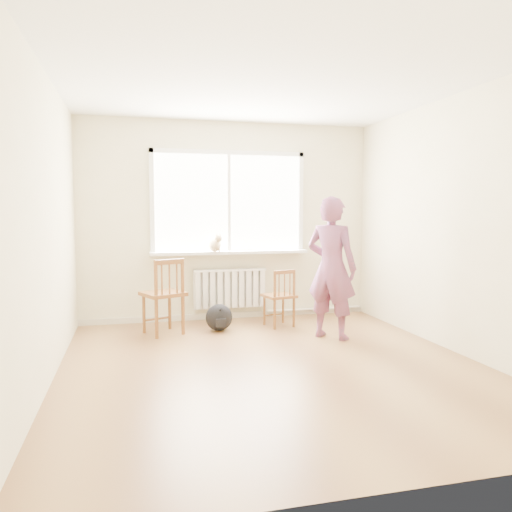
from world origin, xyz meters
TOP-DOWN VIEW (x-y plane):
  - floor at (0.00, 0.00)m, footprint 4.50×4.50m
  - ceiling at (0.00, 0.00)m, footprint 4.50×4.50m
  - back_wall at (0.00, 2.25)m, footprint 4.00×0.01m
  - window at (0.00, 2.22)m, footprint 2.12×0.05m
  - windowsill at (0.00, 2.14)m, footprint 2.15×0.22m
  - radiator at (0.00, 2.16)m, footprint 1.00×0.12m
  - heating_pipe at (1.25, 2.19)m, footprint 1.40×0.04m
  - baseboard at (0.00, 2.23)m, footprint 4.00×0.03m
  - chair_left at (-0.92, 1.51)m, footprint 0.59×0.58m
  - chair_right at (0.55, 1.57)m, footprint 0.44×0.42m
  - person at (0.95, 0.87)m, footprint 0.70×0.71m
  - cat at (-0.22, 2.06)m, footprint 0.22×0.37m
  - backpack at (-0.26, 1.54)m, footprint 0.35×0.27m

SIDE VIEW (x-z plane):
  - floor at x=0.00m, z-range 0.00..0.00m
  - baseboard at x=0.00m, z-range 0.00..0.08m
  - heating_pipe at x=1.25m, z-range 0.06..0.10m
  - backpack at x=-0.26m, z-range 0.00..0.33m
  - chair_right at x=0.55m, z-range 0.00..0.75m
  - radiator at x=0.00m, z-range 0.16..0.71m
  - chair_left at x=-0.92m, z-range 0.00..0.93m
  - person at x=0.95m, z-range 0.00..1.66m
  - windowsill at x=0.00m, z-range 0.91..0.95m
  - cat at x=-0.22m, z-range 0.93..1.18m
  - back_wall at x=0.00m, z-range 0.00..2.70m
  - window at x=0.00m, z-range 0.95..2.37m
  - ceiling at x=0.00m, z-range 2.70..2.70m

